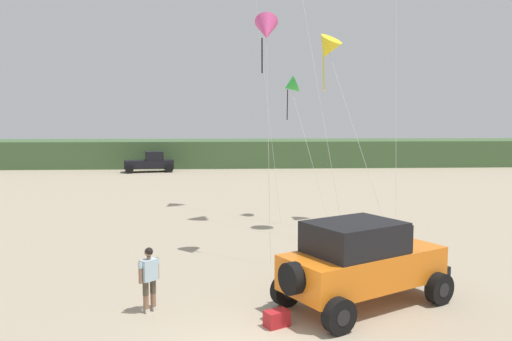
# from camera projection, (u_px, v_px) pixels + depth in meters

# --- Properties ---
(dune_ridge) EXTENTS (90.00, 9.56, 2.78)m
(dune_ridge) POSITION_uv_depth(u_px,v_px,m) (197.00, 153.00, 55.53)
(dune_ridge) COLOR #426038
(dune_ridge) RESTS_ON ground_plane
(jeep) EXTENTS (4.99, 4.16, 2.26)m
(jeep) POSITION_uv_depth(u_px,v_px,m) (362.00, 261.00, 13.03)
(jeep) COLOR orange
(jeep) RESTS_ON ground_plane
(person_watching) EXTENTS (0.49, 0.47, 1.67)m
(person_watching) POSITION_uv_depth(u_px,v_px,m) (149.00, 276.00, 12.62)
(person_watching) COLOR #8C664C
(person_watching) RESTS_ON ground_plane
(cooler_box) EXTENTS (0.66, 0.58, 0.38)m
(cooler_box) POSITION_uv_depth(u_px,v_px,m) (277.00, 318.00, 11.78)
(cooler_box) COLOR #B21E23
(cooler_box) RESTS_ON ground_plane
(distant_pickup) EXTENTS (4.90, 3.27, 1.98)m
(distant_pickup) POSITION_uv_depth(u_px,v_px,m) (150.00, 162.00, 48.01)
(distant_pickup) COLOR black
(distant_pickup) RESTS_ON ground_plane
(kite_red_delta) EXTENTS (1.80, 4.51, 7.07)m
(kite_red_delta) POSITION_uv_depth(u_px,v_px,m) (291.00, 86.00, 24.59)
(kite_red_delta) COLOR green
(kite_red_delta) RESTS_ON ground_plane
(kite_black_sled) EXTENTS (1.08, 1.76, 8.59)m
(kite_black_sled) POSITION_uv_depth(u_px,v_px,m) (266.00, 30.00, 17.17)
(kite_black_sled) COLOR #E04C93
(kite_black_sled) RESTS_ON ground_plane
(kite_pink_ribbon) EXTENTS (2.01, 6.46, 8.62)m
(kite_pink_ribbon) POSITION_uv_depth(u_px,v_px,m) (327.00, 49.00, 21.40)
(kite_pink_ribbon) COLOR yellow
(kite_pink_ribbon) RESTS_ON ground_plane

